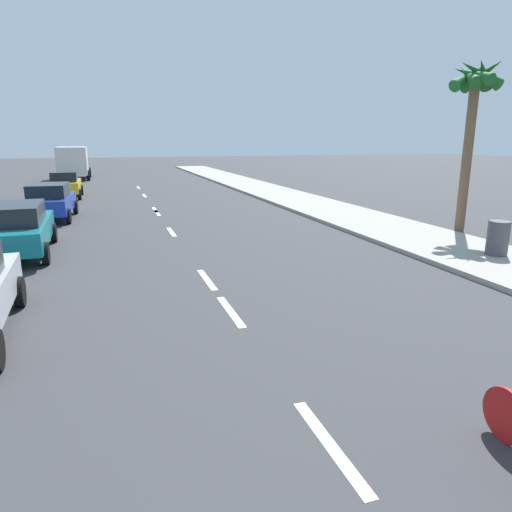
{
  "coord_description": "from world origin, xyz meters",
  "views": [
    {
      "loc": [
        -2.22,
        2.62,
        3.41
      ],
      "look_at": [
        0.58,
        11.27,
        1.1
      ],
      "focal_mm": 32.25,
      "sensor_mm": 36.0,
      "label": 1
    }
  ],
  "objects_px": {
    "parked_car_blue": "(50,201)",
    "trash_bin_near": "(498,238)",
    "delivery_truck": "(73,162)",
    "parked_car_teal": "(13,228)",
    "parked_car_yellow": "(65,184)",
    "palm_tree_mid": "(474,94)"
  },
  "relations": [
    {
      "from": "palm_tree_mid",
      "to": "trash_bin_near",
      "type": "relative_size",
      "value": 6.25
    },
    {
      "from": "parked_car_teal",
      "to": "palm_tree_mid",
      "type": "height_order",
      "value": "palm_tree_mid"
    },
    {
      "from": "parked_car_yellow",
      "to": "trash_bin_near",
      "type": "relative_size",
      "value": 3.88
    },
    {
      "from": "delivery_truck",
      "to": "trash_bin_near",
      "type": "relative_size",
      "value": 6.25
    },
    {
      "from": "delivery_truck",
      "to": "parked_car_teal",
      "type": "bearing_deg",
      "value": -90.31
    },
    {
      "from": "delivery_truck",
      "to": "trash_bin_near",
      "type": "height_order",
      "value": "delivery_truck"
    },
    {
      "from": "parked_car_blue",
      "to": "trash_bin_near",
      "type": "bearing_deg",
      "value": -38.56
    },
    {
      "from": "parked_car_teal",
      "to": "parked_car_blue",
      "type": "xyz_separation_m",
      "value": [
        0.38,
        6.62,
        -0.01
      ]
    },
    {
      "from": "palm_tree_mid",
      "to": "parked_car_blue",
      "type": "bearing_deg",
      "value": 152.37
    },
    {
      "from": "trash_bin_near",
      "to": "parked_car_yellow",
      "type": "bearing_deg",
      "value": 123.43
    },
    {
      "from": "parked_car_yellow",
      "to": "trash_bin_near",
      "type": "distance_m",
      "value": 23.65
    },
    {
      "from": "palm_tree_mid",
      "to": "parked_car_yellow",
      "type": "bearing_deg",
      "value": 132.97
    },
    {
      "from": "trash_bin_near",
      "to": "parked_car_teal",
      "type": "bearing_deg",
      "value": 159.91
    },
    {
      "from": "parked_car_blue",
      "to": "palm_tree_mid",
      "type": "distance_m",
      "value": 17.41
    },
    {
      "from": "delivery_truck",
      "to": "trash_bin_near",
      "type": "distance_m",
      "value": 36.42
    },
    {
      "from": "parked_car_teal",
      "to": "parked_car_blue",
      "type": "bearing_deg",
      "value": 85.39
    },
    {
      "from": "parked_car_blue",
      "to": "delivery_truck",
      "type": "height_order",
      "value": "delivery_truck"
    },
    {
      "from": "parked_car_yellow",
      "to": "trash_bin_near",
      "type": "bearing_deg",
      "value": -56.43
    },
    {
      "from": "parked_car_teal",
      "to": "parked_car_yellow",
      "type": "height_order",
      "value": "same"
    },
    {
      "from": "parked_car_teal",
      "to": "parked_car_yellow",
      "type": "relative_size",
      "value": 1.19
    },
    {
      "from": "parked_car_yellow",
      "to": "delivery_truck",
      "type": "relative_size",
      "value": 0.62
    },
    {
      "from": "palm_tree_mid",
      "to": "parked_car_teal",
      "type": "bearing_deg",
      "value": 175.44
    }
  ]
}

